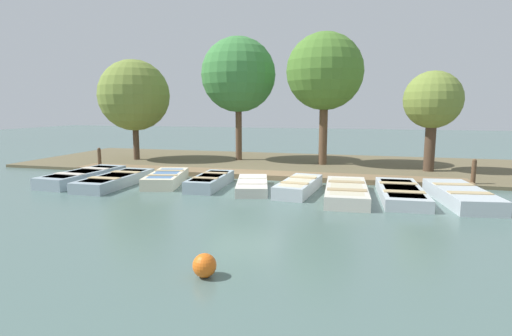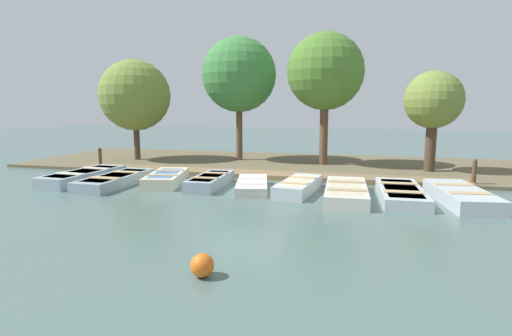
{
  "view_description": "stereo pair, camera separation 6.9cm",
  "coord_description": "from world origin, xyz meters",
  "px_view_note": "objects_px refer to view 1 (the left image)",
  "views": [
    {
      "loc": [
        13.91,
        4.1,
        2.79
      ],
      "look_at": [
        0.37,
        0.52,
        0.65
      ],
      "focal_mm": 28.0,
      "sensor_mm": 36.0,
      "label": 1
    },
    {
      "loc": [
        13.89,
        4.17,
        2.79
      ],
      "look_at": [
        0.37,
        0.52,
        0.65
      ],
      "focal_mm": 28.0,
      "sensor_mm": 36.0,
      "label": 2
    }
  ],
  "objects_px": {
    "rowboat_8": "(461,195)",
    "park_tree_center": "(325,72)",
    "mooring_post_far": "(474,173)",
    "rowboat_1": "(116,180)",
    "park_tree_right": "(433,101)",
    "rowboat_3": "(210,181)",
    "rowboat_0": "(83,176)",
    "rowboat_5": "(299,186)",
    "rowboat_6": "(346,192)",
    "park_tree_left": "(238,75)",
    "rowboat_7": "(401,193)",
    "mooring_post_near": "(99,159)",
    "rowboat_4": "(252,185)",
    "rowboat_2": "(166,178)",
    "buoy": "(205,265)",
    "park_tree_far_left": "(134,96)"
  },
  "relations": [
    {
      "from": "rowboat_8",
      "to": "park_tree_center",
      "type": "xyz_separation_m",
      "value": [
        -6.1,
        -4.63,
        4.15
      ]
    },
    {
      "from": "rowboat_8",
      "to": "mooring_post_far",
      "type": "distance_m",
      "value": 2.77
    },
    {
      "from": "rowboat_1",
      "to": "mooring_post_far",
      "type": "height_order",
      "value": "mooring_post_far"
    },
    {
      "from": "park_tree_right",
      "to": "rowboat_3",
      "type": "bearing_deg",
      "value": -57.94
    },
    {
      "from": "rowboat_0",
      "to": "rowboat_5",
      "type": "bearing_deg",
      "value": 94.86
    },
    {
      "from": "rowboat_0",
      "to": "rowboat_6",
      "type": "distance_m",
      "value": 9.68
    },
    {
      "from": "rowboat_1",
      "to": "park_tree_left",
      "type": "distance_m",
      "value": 8.51
    },
    {
      "from": "rowboat_3",
      "to": "rowboat_5",
      "type": "relative_size",
      "value": 0.95
    },
    {
      "from": "rowboat_7",
      "to": "park_tree_left",
      "type": "relative_size",
      "value": 0.58
    },
    {
      "from": "rowboat_6",
      "to": "park_tree_right",
      "type": "distance_m",
      "value": 6.95
    },
    {
      "from": "rowboat_6",
      "to": "mooring_post_near",
      "type": "height_order",
      "value": "mooring_post_near"
    },
    {
      "from": "rowboat_0",
      "to": "rowboat_8",
      "type": "height_order",
      "value": "same"
    },
    {
      "from": "rowboat_4",
      "to": "rowboat_8",
      "type": "xyz_separation_m",
      "value": [
        0.17,
        6.43,
        0.05
      ]
    },
    {
      "from": "park_tree_left",
      "to": "park_tree_right",
      "type": "height_order",
      "value": "park_tree_left"
    },
    {
      "from": "rowboat_2",
      "to": "mooring_post_near",
      "type": "xyz_separation_m",
      "value": [
        -2.22,
        -4.41,
        0.29
      ]
    },
    {
      "from": "rowboat_1",
      "to": "rowboat_5",
      "type": "distance_m",
      "value": 6.6
    },
    {
      "from": "rowboat_1",
      "to": "rowboat_8",
      "type": "relative_size",
      "value": 1.01
    },
    {
      "from": "rowboat_4",
      "to": "park_tree_center",
      "type": "distance_m",
      "value": 7.49
    },
    {
      "from": "rowboat_6",
      "to": "mooring_post_far",
      "type": "xyz_separation_m",
      "value": [
        -2.85,
        4.24,
        0.31
      ]
    },
    {
      "from": "rowboat_8",
      "to": "buoy",
      "type": "bearing_deg",
      "value": -45.93
    },
    {
      "from": "mooring_post_near",
      "to": "mooring_post_far",
      "type": "bearing_deg",
      "value": 90.0
    },
    {
      "from": "rowboat_3",
      "to": "park_tree_far_left",
      "type": "xyz_separation_m",
      "value": [
        -5.15,
        -6.04,
        3.16
      ]
    },
    {
      "from": "rowboat_2",
      "to": "rowboat_3",
      "type": "bearing_deg",
      "value": 74.51
    },
    {
      "from": "rowboat_0",
      "to": "buoy",
      "type": "xyz_separation_m",
      "value": [
        6.77,
        7.63,
        -0.02
      ]
    },
    {
      "from": "rowboat_0",
      "to": "park_tree_center",
      "type": "height_order",
      "value": "park_tree_center"
    },
    {
      "from": "rowboat_8",
      "to": "park_tree_right",
      "type": "xyz_separation_m",
      "value": [
        -5.25,
        -0.12,
        2.81
      ]
    },
    {
      "from": "rowboat_1",
      "to": "mooring_post_near",
      "type": "xyz_separation_m",
      "value": [
        -2.89,
        -2.75,
        0.32
      ]
    },
    {
      "from": "rowboat_4",
      "to": "park_tree_center",
      "type": "xyz_separation_m",
      "value": [
        -5.93,
        1.8,
        4.2
      ]
    },
    {
      "from": "park_tree_far_left",
      "to": "park_tree_center",
      "type": "relative_size",
      "value": 0.84
    },
    {
      "from": "rowboat_4",
      "to": "rowboat_8",
      "type": "relative_size",
      "value": 0.83
    },
    {
      "from": "rowboat_0",
      "to": "rowboat_8",
      "type": "xyz_separation_m",
      "value": [
        -0.06,
        12.97,
        0.0
      ]
    },
    {
      "from": "rowboat_5",
      "to": "park_tree_right",
      "type": "distance_m",
      "value": 7.47
    },
    {
      "from": "mooring_post_near",
      "to": "park_tree_right",
      "type": "height_order",
      "value": "park_tree_right"
    },
    {
      "from": "rowboat_0",
      "to": "rowboat_5",
      "type": "height_order",
      "value": "rowboat_0"
    },
    {
      "from": "rowboat_5",
      "to": "mooring_post_far",
      "type": "relative_size",
      "value": 2.92
    },
    {
      "from": "buoy",
      "to": "park_tree_left",
      "type": "height_order",
      "value": "park_tree_left"
    },
    {
      "from": "rowboat_8",
      "to": "park_tree_center",
      "type": "distance_m",
      "value": 8.71
    },
    {
      "from": "rowboat_7",
      "to": "mooring_post_near",
      "type": "distance_m",
      "value": 12.75
    },
    {
      "from": "rowboat_3",
      "to": "mooring_post_far",
      "type": "relative_size",
      "value": 2.79
    },
    {
      "from": "rowboat_6",
      "to": "park_tree_far_left",
      "type": "distance_m",
      "value": 12.58
    },
    {
      "from": "rowboat_2",
      "to": "rowboat_4",
      "type": "distance_m",
      "value": 3.33
    },
    {
      "from": "rowboat_1",
      "to": "rowboat_3",
      "type": "bearing_deg",
      "value": 99.4
    },
    {
      "from": "rowboat_3",
      "to": "park_tree_center",
      "type": "height_order",
      "value": "park_tree_center"
    },
    {
      "from": "rowboat_1",
      "to": "mooring_post_far",
      "type": "bearing_deg",
      "value": 102.51
    },
    {
      "from": "rowboat_5",
      "to": "rowboat_6",
      "type": "height_order",
      "value": "rowboat_5"
    },
    {
      "from": "rowboat_8",
      "to": "buoy",
      "type": "height_order",
      "value": "rowboat_8"
    },
    {
      "from": "rowboat_2",
      "to": "mooring_post_near",
      "type": "relative_size",
      "value": 2.9
    },
    {
      "from": "rowboat_0",
      "to": "rowboat_6",
      "type": "xyz_separation_m",
      "value": [
        0.19,
        9.68,
        -0.02
      ]
    },
    {
      "from": "rowboat_0",
      "to": "park_tree_left",
      "type": "height_order",
      "value": "park_tree_left"
    },
    {
      "from": "rowboat_8",
      "to": "rowboat_4",
      "type": "bearing_deg",
      "value": -99.48
    }
  ]
}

